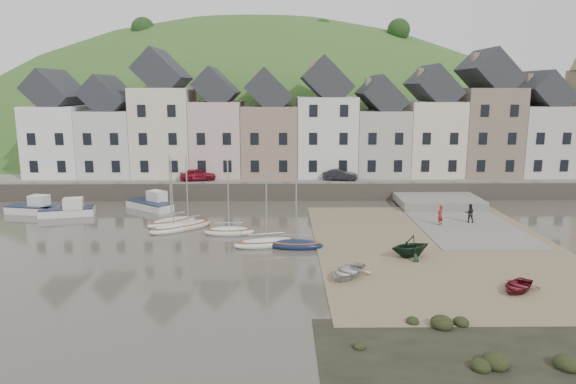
{
  "coord_description": "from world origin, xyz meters",
  "views": [
    {
      "loc": [
        -0.51,
        -36.51,
        11.46
      ],
      "look_at": [
        0.0,
        6.0,
        3.0
      ],
      "focal_mm": 32.56,
      "sensor_mm": 36.0,
      "label": 1
    }
  ],
  "objects_px": {
    "rowboat_white": "(347,271)",
    "car_right": "(340,175)",
    "sailboat_0": "(174,228)",
    "person_dark": "(470,213)",
    "rowboat_green": "(410,246)",
    "person_red": "(440,215)",
    "car_left": "(198,175)",
    "rowboat_red": "(518,286)"
  },
  "relations": [
    {
      "from": "person_dark",
      "to": "car_left",
      "type": "xyz_separation_m",
      "value": [
        -25.29,
        12.55,
        1.33
      ]
    },
    {
      "from": "rowboat_green",
      "to": "rowboat_white",
      "type": "bearing_deg",
      "value": -71.82
    },
    {
      "from": "rowboat_red",
      "to": "car_right",
      "type": "height_order",
      "value": "car_right"
    },
    {
      "from": "person_dark",
      "to": "car_left",
      "type": "bearing_deg",
      "value": -15.39
    },
    {
      "from": "rowboat_white",
      "to": "person_dark",
      "type": "bearing_deg",
      "value": 82.38
    },
    {
      "from": "rowboat_white",
      "to": "car_left",
      "type": "bearing_deg",
      "value": 152.81
    },
    {
      "from": "sailboat_0",
      "to": "car_right",
      "type": "height_order",
      "value": "sailboat_0"
    },
    {
      "from": "rowboat_green",
      "to": "car_left",
      "type": "xyz_separation_m",
      "value": [
        -17.95,
        21.67,
        1.43
      ]
    },
    {
      "from": "rowboat_red",
      "to": "person_dark",
      "type": "height_order",
      "value": "person_dark"
    },
    {
      "from": "rowboat_green",
      "to": "person_dark",
      "type": "bearing_deg",
      "value": 120.81
    },
    {
      "from": "person_red",
      "to": "person_dark",
      "type": "bearing_deg",
      "value": 155.7
    },
    {
      "from": "rowboat_white",
      "to": "car_left",
      "type": "distance_m",
      "value": 28.75
    },
    {
      "from": "rowboat_white",
      "to": "car_right",
      "type": "relative_size",
      "value": 0.86
    },
    {
      "from": "rowboat_white",
      "to": "person_red",
      "type": "relative_size",
      "value": 1.91
    },
    {
      "from": "rowboat_red",
      "to": "person_red",
      "type": "xyz_separation_m",
      "value": [
        -0.13,
        14.56,
        0.63
      ]
    },
    {
      "from": "rowboat_green",
      "to": "person_dark",
      "type": "relative_size",
      "value": 1.81
    },
    {
      "from": "sailboat_0",
      "to": "person_dark",
      "type": "height_order",
      "value": "sailboat_0"
    },
    {
      "from": "person_dark",
      "to": "rowboat_red",
      "type": "bearing_deg",
      "value": 91.17
    },
    {
      "from": "sailboat_0",
      "to": "person_dark",
      "type": "bearing_deg",
      "value": 4.96
    },
    {
      "from": "rowboat_white",
      "to": "car_right",
      "type": "height_order",
      "value": "car_right"
    },
    {
      "from": "rowboat_white",
      "to": "person_red",
      "type": "height_order",
      "value": "person_red"
    },
    {
      "from": "rowboat_red",
      "to": "person_dark",
      "type": "distance_m",
      "value": 15.59
    },
    {
      "from": "rowboat_white",
      "to": "rowboat_red",
      "type": "height_order",
      "value": "rowboat_white"
    },
    {
      "from": "sailboat_0",
      "to": "person_dark",
      "type": "relative_size",
      "value": 3.91
    },
    {
      "from": "car_left",
      "to": "sailboat_0",
      "type": "bearing_deg",
      "value": 168.37
    },
    {
      "from": "rowboat_green",
      "to": "person_red",
      "type": "relative_size",
      "value": 1.72
    },
    {
      "from": "sailboat_0",
      "to": "car_left",
      "type": "height_order",
      "value": "sailboat_0"
    },
    {
      "from": "rowboat_white",
      "to": "car_left",
      "type": "relative_size",
      "value": 0.84
    },
    {
      "from": "rowboat_red",
      "to": "car_left",
      "type": "height_order",
      "value": "car_left"
    },
    {
      "from": "car_right",
      "to": "rowboat_green",
      "type": "bearing_deg",
      "value": -162.34
    },
    {
      "from": "person_red",
      "to": "rowboat_green",
      "type": "bearing_deg",
      "value": 21.16
    },
    {
      "from": "person_red",
      "to": "car_left",
      "type": "relative_size",
      "value": 0.44
    },
    {
      "from": "rowboat_red",
      "to": "person_red",
      "type": "relative_size",
      "value": 1.61
    },
    {
      "from": "sailboat_0",
      "to": "car_left",
      "type": "distance_m",
      "value": 14.86
    },
    {
      "from": "person_red",
      "to": "person_dark",
      "type": "xyz_separation_m",
      "value": [
        2.79,
        0.79,
        -0.04
      ]
    },
    {
      "from": "person_dark",
      "to": "car_right",
      "type": "bearing_deg",
      "value": -40.98
    },
    {
      "from": "rowboat_white",
      "to": "rowboat_green",
      "type": "height_order",
      "value": "rowboat_green"
    },
    {
      "from": "rowboat_green",
      "to": "person_red",
      "type": "xyz_separation_m",
      "value": [
        4.55,
        8.33,
        0.14
      ]
    },
    {
      "from": "car_left",
      "to": "car_right",
      "type": "relative_size",
      "value": 1.03
    },
    {
      "from": "rowboat_white",
      "to": "sailboat_0",
      "type": "bearing_deg",
      "value": 175.57
    },
    {
      "from": "rowboat_white",
      "to": "rowboat_red",
      "type": "relative_size",
      "value": 1.18
    },
    {
      "from": "rowboat_white",
      "to": "car_left",
      "type": "xyz_separation_m",
      "value": [
        -13.14,
        25.51,
        1.86
      ]
    }
  ]
}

